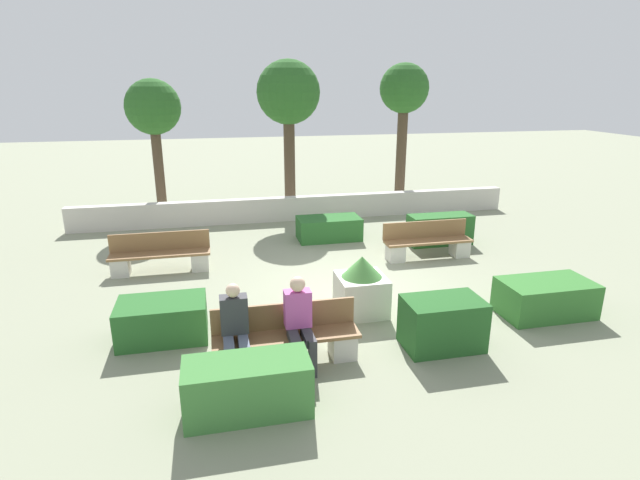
{
  "coord_description": "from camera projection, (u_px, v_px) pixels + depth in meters",
  "views": [
    {
      "loc": [
        -2.54,
        -8.79,
        3.88
      ],
      "look_at": [
        -0.49,
        0.5,
        0.9
      ],
      "focal_mm": 28.0,
      "sensor_mm": 36.0,
      "label": 1
    }
  ],
  "objects": [
    {
      "name": "ground_plane",
      "position": [
        349.0,
        289.0,
        9.88
      ],
      "size": [
        60.0,
        60.0,
        0.0
      ],
      "primitive_type": "plane",
      "color": "gray"
    },
    {
      "name": "perimeter_wall",
      "position": [
        300.0,
        208.0,
        14.86
      ],
      "size": [
        12.98,
        0.3,
        0.7
      ],
      "color": "beige",
      "rests_on": "ground_plane"
    },
    {
      "name": "bench_front",
      "position": [
        286.0,
        340.0,
        7.23
      ],
      "size": [
        2.12,
        0.49,
        0.83
      ],
      "color": "brown",
      "rests_on": "ground_plane"
    },
    {
      "name": "bench_left_side",
      "position": [
        161.0,
        257.0,
        10.71
      ],
      "size": [
        2.1,
        0.49,
        0.83
      ],
      "rotation": [
        0.0,
        0.0,
        0.15
      ],
      "color": "brown",
      "rests_on": "ground_plane"
    },
    {
      "name": "bench_right_side",
      "position": [
        427.0,
        244.0,
        11.59
      ],
      "size": [
        2.06,
        0.48,
        0.83
      ],
      "rotation": [
        0.0,
        0.0,
        0.07
      ],
      "color": "brown",
      "rests_on": "ground_plane"
    },
    {
      "name": "person_seated_man",
      "position": [
        299.0,
        319.0,
        7.02
      ],
      "size": [
        0.38,
        0.63,
        1.32
      ],
      "color": "#333338",
      "rests_on": "ground_plane"
    },
    {
      "name": "person_seated_woman",
      "position": [
        235.0,
        327.0,
        6.83
      ],
      "size": [
        0.38,
        0.63,
        1.29
      ],
      "color": "#515B70",
      "rests_on": "ground_plane"
    },
    {
      "name": "hedge_block_near_left",
      "position": [
        440.0,
        229.0,
        12.58
      ],
      "size": [
        1.59,
        0.61,
        0.75
      ],
      "color": "#286028",
      "rests_on": "ground_plane"
    },
    {
      "name": "hedge_block_near_right",
      "position": [
        329.0,
        228.0,
        12.98
      ],
      "size": [
        1.62,
        0.86,
        0.58
      ],
      "color": "#286028",
      "rests_on": "ground_plane"
    },
    {
      "name": "hedge_block_mid_left",
      "position": [
        545.0,
        298.0,
        8.72
      ],
      "size": [
        1.58,
        0.89,
        0.61
      ],
      "color": "#33702D",
      "rests_on": "ground_plane"
    },
    {
      "name": "hedge_block_mid_right",
      "position": [
        163.0,
        320.0,
        7.9
      ],
      "size": [
        1.37,
        0.88,
        0.62
      ],
      "color": "#286028",
      "rests_on": "ground_plane"
    },
    {
      "name": "hedge_block_far_left",
      "position": [
        248.0,
        387.0,
        6.1
      ],
      "size": [
        1.54,
        0.68,
        0.69
      ],
      "color": "#3D7A38",
      "rests_on": "ground_plane"
    },
    {
      "name": "hedge_block_far_right",
      "position": [
        442.0,
        323.0,
        7.62
      ],
      "size": [
        1.18,
        0.75,
        0.78
      ],
      "color": "#235623",
      "rests_on": "ground_plane"
    },
    {
      "name": "planter_corner_left",
      "position": [
        361.0,
        287.0,
        8.72
      ],
      "size": [
        0.83,
        0.83,
        1.06
      ],
      "color": "beige",
      "rests_on": "ground_plane"
    },
    {
      "name": "tree_leftmost",
      "position": [
        153.0,
        111.0,
        14.2
      ],
      "size": [
        1.57,
        1.57,
        4.05
      ],
      "color": "#473828",
      "rests_on": "ground_plane"
    },
    {
      "name": "tree_center_left",
      "position": [
        288.0,
        96.0,
        14.67
      ],
      "size": [
        1.87,
        1.87,
        4.59
      ],
      "color": "#473828",
      "rests_on": "ground_plane"
    },
    {
      "name": "tree_center_right",
      "position": [
        404.0,
        94.0,
        15.87
      ],
      "size": [
        1.56,
        1.56,
        4.54
      ],
      "color": "#473828",
      "rests_on": "ground_plane"
    }
  ]
}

